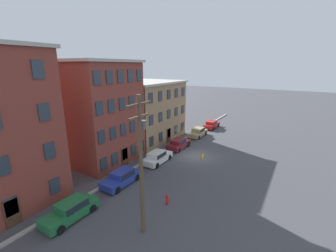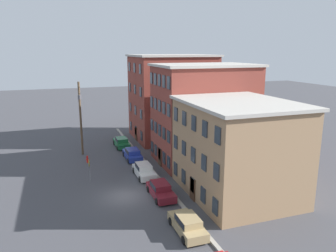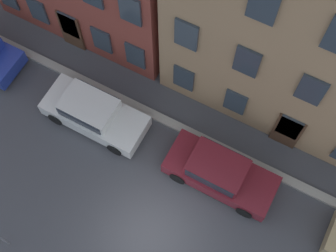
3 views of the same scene
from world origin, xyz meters
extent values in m
plane|color=#424247|center=(0.00, 0.00, 0.00)|extent=(200.00, 200.00, 0.00)
cube|color=#9E998E|center=(0.00, 4.50, 0.08)|extent=(56.00, 0.36, 0.16)
cube|color=#2D3842|center=(-8.88, 5.94, 1.51)|extent=(0.90, 0.10, 1.40)
cube|color=#2D3842|center=(-7.24, 5.94, 1.51)|extent=(0.90, 0.10, 1.40)
cube|color=#2D3842|center=(-5.59, 5.94, 1.51)|extent=(0.90, 0.10, 1.40)
cube|color=#2D3842|center=(-3.95, 5.94, 1.51)|extent=(0.90, 0.10, 1.40)
cube|color=#2D3842|center=(-3.95, 5.94, 4.54)|extent=(0.90, 0.10, 1.40)
cube|color=#472D1E|center=(-7.24, 5.94, 1.10)|extent=(1.10, 0.10, 2.20)
cube|color=#2D3842|center=(-1.67, 5.94, 1.51)|extent=(0.90, 0.10, 1.40)
cube|color=#2D3842|center=(-1.67, 5.94, 4.53)|extent=(0.90, 0.10, 1.40)
cube|color=#2D3842|center=(0.65, 5.94, 1.51)|extent=(0.90, 0.10, 1.40)
cube|color=#2D3842|center=(0.65, 5.94, 4.53)|extent=(0.90, 0.10, 1.40)
cube|color=#2D3842|center=(0.65, 5.94, 7.55)|extent=(0.90, 0.10, 1.40)
cube|color=#2D3842|center=(2.97, 5.94, 1.51)|extent=(0.90, 0.10, 1.40)
cube|color=#2D3842|center=(2.97, 5.94, 4.53)|extent=(0.90, 0.10, 1.40)
cube|color=#472D1E|center=(2.97, 5.94, 1.10)|extent=(1.10, 0.10, 2.20)
cylinder|color=black|center=(-9.32, 4.14, 0.33)|extent=(0.66, 0.22, 0.66)
cube|color=silver|center=(-4.35, 3.15, 0.53)|extent=(4.40, 1.80, 0.70)
cube|color=silver|center=(-4.55, 3.15, 1.15)|extent=(2.20, 1.51, 0.55)
cube|color=#1E232D|center=(-4.55, 3.15, 1.15)|extent=(2.02, 1.58, 0.48)
cylinder|color=black|center=(-2.90, 4.00, 0.33)|extent=(0.66, 0.22, 0.66)
cylinder|color=black|center=(-2.90, 2.30, 0.33)|extent=(0.66, 0.22, 0.66)
cylinder|color=black|center=(-5.80, 4.00, 0.33)|extent=(0.66, 0.22, 0.66)
cylinder|color=black|center=(-5.80, 2.30, 0.33)|extent=(0.66, 0.22, 0.66)
cube|color=maroon|center=(1.39, 3.28, 0.53)|extent=(4.40, 1.80, 0.70)
cube|color=maroon|center=(1.19, 3.28, 1.15)|extent=(2.20, 1.51, 0.55)
cube|color=#1E232D|center=(1.19, 3.28, 1.15)|extent=(2.02, 1.58, 0.48)
cylinder|color=black|center=(2.84, 4.13, 0.33)|extent=(0.66, 0.22, 0.66)
cylinder|color=black|center=(2.84, 2.43, 0.33)|extent=(0.66, 0.22, 0.66)
cylinder|color=black|center=(-0.06, 4.13, 0.33)|extent=(0.66, 0.22, 0.66)
cylinder|color=black|center=(-0.06, 2.43, 0.33)|extent=(0.66, 0.22, 0.66)
camera|label=1|loc=(-25.92, -11.48, 11.69)|focal=24.00mm
camera|label=2|loc=(29.61, -5.85, 14.00)|focal=35.00mm
camera|label=3|loc=(2.29, -2.79, 18.13)|focal=50.00mm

